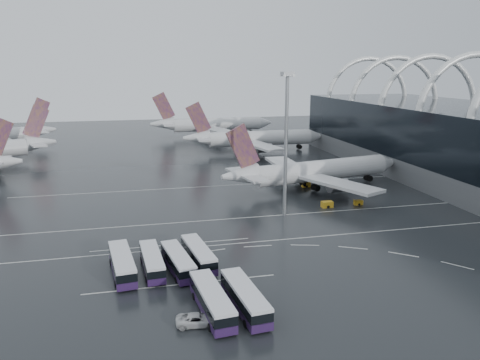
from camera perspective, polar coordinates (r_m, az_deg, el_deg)
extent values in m
plane|color=black|center=(89.69, 7.22, -6.56)|extent=(420.00, 420.00, 0.00)
torus|color=white|center=(138.92, 26.38, 6.92)|extent=(33.80, 1.80, 33.80)
torus|color=white|center=(154.00, 21.91, 7.87)|extent=(33.80, 1.80, 33.80)
torus|color=white|center=(169.87, 18.25, 8.60)|extent=(33.80, 1.80, 33.80)
torus|color=white|center=(186.33, 15.21, 9.19)|extent=(33.80, 1.80, 33.80)
cube|color=silver|center=(87.94, 7.67, -6.99)|extent=(120.00, 0.25, 0.01)
cube|color=silver|center=(100.39, 4.84, -4.29)|extent=(120.00, 0.25, 0.01)
cube|color=silver|center=(126.27, 0.94, -0.51)|extent=(120.00, 0.25, 0.01)
cube|color=silver|center=(70.12, -7.15, -12.51)|extent=(28.00, 0.25, 0.01)
cube|color=silver|center=(84.74, -8.34, -7.82)|extent=(28.00, 0.25, 0.01)
cylinder|color=silver|center=(123.52, 9.96, 1.19)|extent=(38.55, 13.07, 5.32)
cone|color=silver|center=(137.06, 17.50, 1.98)|extent=(6.47, 6.33, 5.32)
cone|color=silver|center=(111.66, -0.07, 0.57)|extent=(10.06, 7.09, 5.32)
cube|color=#411865|center=(110.72, 0.36, 4.04)|extent=(8.75, 2.35, 11.27)
cube|color=silver|center=(112.43, 0.78, 0.66)|extent=(7.43, 16.99, 0.46)
cube|color=silver|center=(112.52, 11.74, -0.39)|extent=(15.13, 23.55, 0.73)
cube|color=silver|center=(131.07, 5.78, 1.80)|extent=(6.47, 22.93, 0.73)
cylinder|color=slate|center=(117.01, 11.85, -0.69)|extent=(5.57, 4.09, 3.12)
cylinder|color=slate|center=(130.17, 7.52, 0.92)|extent=(5.57, 4.09, 3.12)
cube|color=black|center=(122.33, 8.48, -0.64)|extent=(11.97, 8.00, 2.02)
cylinder|color=silver|center=(175.98, 2.49, 5.12)|extent=(38.82, 5.80, 5.58)
cone|color=silver|center=(183.32, 9.23, 5.30)|extent=(5.80, 5.61, 5.58)
cone|color=silver|center=(170.82, -5.37, 5.14)|extent=(9.65, 5.63, 5.58)
cube|color=#411865|center=(170.07, -5.10, 7.53)|extent=(9.27, 0.63, 11.83)
cube|color=silver|center=(171.10, -4.73, 5.17)|extent=(4.43, 17.34, 0.48)
cube|color=silver|center=(163.59, 2.35, 4.27)|extent=(11.71, 24.93, 0.77)
cube|color=silver|center=(186.58, 0.33, 5.44)|extent=(11.46, 24.92, 0.77)
cylinder|color=slate|center=(167.86, 2.98, 3.91)|extent=(5.31, 3.30, 3.27)
cylinder|color=slate|center=(184.32, 1.45, 4.79)|extent=(5.31, 3.30, 3.27)
cube|color=black|center=(175.57, 1.27, 3.84)|extent=(11.58, 6.22, 2.12)
cylinder|color=silver|center=(216.47, -2.79, 6.80)|extent=(40.44, 8.23, 5.99)
cone|color=silver|center=(223.03, 3.05, 6.99)|extent=(6.52, 6.33, 5.99)
cone|color=silver|center=(211.87, -9.49, 6.77)|extent=(10.65, 6.56, 5.99)
cube|color=#411865|center=(211.26, -9.29, 8.84)|extent=(9.97, 1.18, 12.70)
cube|color=silver|center=(212.13, -8.93, 6.79)|extent=(5.68, 18.83, 0.52)
cube|color=silver|center=(203.13, -3.06, 6.17)|extent=(13.75, 26.82, 0.83)
cube|color=silver|center=(228.15, -4.58, 6.96)|extent=(11.10, 26.63, 0.83)
cylinder|color=slate|center=(207.58, -2.45, 5.82)|extent=(5.87, 3.82, 3.51)
cylinder|color=slate|center=(225.52, -3.60, 6.43)|extent=(5.87, 3.82, 3.51)
cube|color=black|center=(216.07, -3.85, 5.67)|extent=(12.75, 7.29, 2.27)
cone|color=silver|center=(143.03, -26.80, 2.01)|extent=(9.31, 5.47, 5.37)
cone|color=silver|center=(172.97, -23.09, 4.22)|extent=(10.97, 8.65, 5.57)
cube|color=#411865|center=(171.91, -23.62, 6.52)|extent=(8.85, 3.85, 11.81)
cube|color=silver|center=(172.62, -23.71, 4.14)|extent=(10.23, 17.69, 0.48)
cone|color=silver|center=(207.06, -22.87, 5.64)|extent=(11.17, 8.91, 5.66)
cube|color=#411865|center=(206.12, -23.32, 7.59)|extent=(8.93, 4.08, 11.99)
cube|color=silver|center=(206.66, -23.40, 5.57)|extent=(10.67, 17.92, 0.49)
cube|color=black|center=(205.05, -26.83, 3.79)|extent=(13.19, 10.19, 2.15)
cube|color=#29133C|center=(74.52, -14.14, -10.44)|extent=(4.39, 13.25, 1.10)
cube|color=black|center=(74.04, -14.19, -9.60)|extent=(4.42, 12.99, 1.30)
cube|color=silver|center=(73.71, -14.23, -8.97)|extent=(4.39, 13.25, 0.45)
cylinder|color=black|center=(71.03, -12.62, -11.95)|extent=(0.46, 1.03, 1.00)
cylinder|color=black|center=(70.81, -14.90, -12.17)|extent=(0.46, 1.03, 1.00)
cylinder|color=black|center=(78.60, -13.43, -9.42)|extent=(0.46, 1.03, 1.00)
cylinder|color=black|center=(78.40, -15.47, -9.61)|extent=(0.46, 1.03, 1.00)
cube|color=#29133C|center=(74.69, -10.66, -10.26)|extent=(3.47, 12.12, 1.01)
cube|color=black|center=(74.26, -10.69, -9.48)|extent=(3.51, 11.89, 1.20)
cube|color=silver|center=(73.95, -10.72, -8.90)|extent=(3.47, 12.12, 0.41)
cylinder|color=black|center=(71.50, -9.24, -11.64)|extent=(0.38, 0.94, 0.92)
cylinder|color=black|center=(71.26, -11.32, -11.83)|extent=(0.38, 0.94, 0.92)
cylinder|color=black|center=(78.46, -10.03, -9.32)|extent=(0.38, 0.94, 0.92)
cylinder|color=black|center=(78.24, -11.92, -9.48)|extent=(0.38, 0.94, 0.92)
cube|color=#29133C|center=(74.02, -7.55, -10.36)|extent=(4.48, 12.29, 1.02)
cube|color=black|center=(73.58, -7.58, -9.57)|extent=(4.50, 12.06, 1.20)
cube|color=silver|center=(73.27, -7.60, -8.98)|extent=(4.48, 12.29, 0.42)
cylinder|color=black|center=(71.09, -5.72, -11.68)|extent=(0.46, 0.96, 0.93)
cylinder|color=black|center=(70.50, -7.77, -11.97)|extent=(0.46, 0.96, 0.93)
cylinder|color=black|center=(77.88, -7.34, -9.40)|extent=(0.46, 0.96, 0.93)
cylinder|color=black|center=(77.35, -9.21, -9.63)|extent=(0.46, 0.96, 0.93)
cube|color=#29133C|center=(76.19, -5.07, -9.56)|extent=(4.29, 12.43, 1.03)
cube|color=black|center=(75.75, -5.09, -8.78)|extent=(4.31, 12.20, 1.22)
cube|color=silver|center=(75.45, -5.10, -8.20)|extent=(4.29, 12.43, 0.42)
cylinder|color=black|center=(73.25, -3.22, -10.83)|extent=(0.45, 0.97, 0.94)
cylinder|color=black|center=(72.58, -5.22, -11.11)|extent=(0.45, 0.97, 0.94)
cylinder|color=black|center=(80.12, -4.93, -8.66)|extent=(0.45, 0.97, 0.94)
cylinder|color=black|center=(79.52, -6.76, -8.88)|extent=(0.45, 0.97, 0.94)
cube|color=#29133C|center=(62.16, -3.45, -15.12)|extent=(4.10, 13.06, 1.09)
cube|color=black|center=(61.60, -3.46, -14.15)|extent=(4.13, 12.81, 1.28)
cube|color=silver|center=(61.20, -3.47, -13.44)|extent=(4.10, 13.06, 0.44)
cylinder|color=black|center=(59.26, -0.99, -17.08)|extent=(0.44, 1.02, 0.99)
cylinder|color=black|center=(58.60, -3.68, -17.49)|extent=(0.44, 1.02, 0.99)
cylinder|color=black|center=(66.16, -3.23, -13.62)|extent=(0.44, 1.02, 0.99)
cylinder|color=black|center=(65.58, -5.62, -13.93)|extent=(0.44, 1.02, 0.99)
cube|color=#29133C|center=(62.74, 0.61, -14.82)|extent=(4.03, 12.88, 1.07)
cube|color=black|center=(62.19, 0.62, -13.87)|extent=(4.06, 12.63, 1.27)
cube|color=silver|center=(61.80, 0.62, -13.17)|extent=(4.03, 12.88, 0.44)
cylinder|color=black|center=(60.05, 3.22, -16.66)|extent=(0.43, 1.00, 0.97)
cylinder|color=black|center=(59.21, 0.68, -17.11)|extent=(0.43, 1.00, 0.97)
cylinder|color=black|center=(66.71, 0.56, -13.37)|extent=(0.43, 1.00, 0.97)
cylinder|color=black|center=(65.96, -1.73, -13.70)|extent=(0.43, 1.00, 0.97)
imported|color=silver|center=(59.74, -5.18, -16.59)|extent=(5.59, 3.10, 1.48)
cylinder|color=gray|center=(97.06, 5.60, 3.94)|extent=(0.73, 0.73, 29.16)
cube|color=gray|center=(95.73, 5.81, 12.76)|extent=(2.29, 2.29, 0.83)
cube|color=white|center=(95.73, 5.81, 12.57)|extent=(2.08, 2.08, 0.42)
cube|color=gold|center=(110.81, 14.22, -2.66)|extent=(1.94, 1.15, 1.06)
cube|color=slate|center=(126.36, 12.88, -0.58)|extent=(2.11, 1.25, 1.15)
cube|color=gold|center=(107.17, 10.58, -2.94)|extent=(2.52, 1.49, 1.38)
cube|color=gold|center=(124.56, 8.05, -0.55)|extent=(2.29, 1.35, 1.25)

